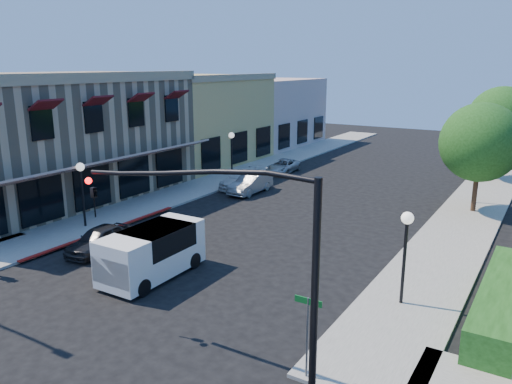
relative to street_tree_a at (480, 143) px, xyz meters
The scene contains 21 objects.
ground 24.06m from the street_tree_a, 111.80° to the right, with size 120.00×120.00×0.00m, color black.
sidewalk_left 18.71m from the street_tree_a, 164.10° to the left, with size 3.50×50.00×0.12m, color gray.
sidewalk_right 6.49m from the street_tree_a, 90.57° to the left, with size 3.50×50.00×0.12m, color gray.
curb_red_strip 21.45m from the street_tree_a, 138.28° to the right, with size 0.25×10.00×0.06m, color maroon.
corner_brick_building 26.63m from the street_tree_a, 155.60° to the right, with size 11.77×18.20×8.10m.
yellow_stucco_building 24.63m from the street_tree_a, behind, with size 10.00×12.00×7.60m, color tan.
pink_stucco_building 29.10m from the street_tree_a, 146.64° to the left, with size 10.00×12.00×7.00m, color beige.
hedge 13.96m from the street_tree_a, 77.42° to the right, with size 1.40×8.00×1.10m, color #1A4413.
street_tree_a is the anchor object (origin of this frame).
street_tree_b 10.01m from the street_tree_a, 90.00° to the left, with size 4.94×4.94×7.02m.
signal_mast_arm 20.71m from the street_tree_a, 98.17° to the right, with size 8.01×0.39×6.00m.
street_name_sign 20.00m from the street_tree_a, 93.76° to the right, with size 0.80×0.06×2.50m.
lamppost_left_near 22.30m from the street_tree_a, 141.02° to the right, with size 0.44×0.44×3.57m.
lamppost_left_far 17.36m from the street_tree_a, behind, with size 0.44×0.44×3.57m.
lamppost_right_near 14.08m from the street_tree_a, 91.23° to the right, with size 0.44×0.44×3.57m.
lamppost_right_far 2.49m from the street_tree_a, 98.53° to the left, with size 0.44×0.44×3.57m.
white_van 19.73m from the street_tree_a, 120.17° to the right, with size 2.08×4.62×2.04m.
parked_car_a 21.48m from the street_tree_a, 130.94° to the right, with size 1.45×3.60×1.23m, color black.
parked_car_b 14.49m from the street_tree_a, 167.67° to the right, with size 1.36×3.89×1.28m, color gray.
parked_car_c 15.55m from the street_tree_a, behind, with size 1.77×4.35×1.26m, color silver.
parked_car_d 15.95m from the street_tree_a, 165.07° to the left, with size 1.76×3.81×1.06m, color #A4A7A9.
Camera 1 is at (12.70, -8.92, 8.57)m, focal length 35.00 mm.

